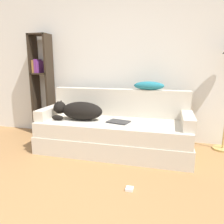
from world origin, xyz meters
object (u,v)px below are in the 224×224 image
at_px(dog, 79,111).
at_px(laptop, 119,122).
at_px(bookshelf, 42,81).
at_px(power_adapter, 130,189).
at_px(couch, 114,136).
at_px(throw_pillow, 149,86).

bearing_deg(dog, laptop, -0.57).
height_order(bookshelf, power_adapter, bookshelf).
relative_size(laptop, power_adapter, 4.52).
bearing_deg(dog, power_adapter, -44.40).
relative_size(couch, laptop, 6.42).
height_order(couch, bookshelf, bookshelf).
distance_m(throw_pillow, bookshelf, 1.91).
relative_size(dog, power_adapter, 10.10).
bearing_deg(bookshelf, dog, -31.46).
bearing_deg(bookshelf, couch, -19.58).
distance_m(couch, throw_pillow, 0.91).
xyz_separation_m(laptop, power_adapter, (0.33, -0.90, -0.45)).
distance_m(bookshelf, power_adapter, 2.56).
relative_size(dog, throw_pillow, 1.69).
bearing_deg(dog, couch, 6.54).
bearing_deg(throw_pillow, couch, -142.99).
distance_m(couch, bookshelf, 1.71).
height_order(couch, throw_pillow, throw_pillow).
bearing_deg(bookshelf, power_adapter, -38.45).
bearing_deg(couch, bookshelf, 160.42).
bearing_deg(laptop, throw_pillow, 62.24).
xyz_separation_m(couch, power_adapter, (0.41, -0.96, -0.21)).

